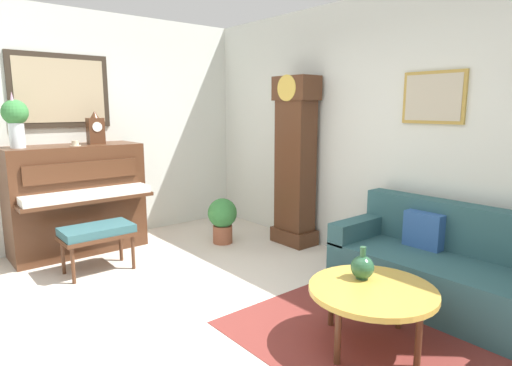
{
  "coord_description": "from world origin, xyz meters",
  "views": [
    {
      "loc": [
        2.79,
        -1.48,
        1.66
      ],
      "look_at": [
        -0.37,
        1.14,
        0.93
      ],
      "focal_mm": 29.98,
      "sensor_mm": 36.0,
      "label": 1
    }
  ],
  "objects": [
    {
      "name": "ground_plane",
      "position": [
        0.0,
        0.0,
        -0.05
      ],
      "size": [
        6.4,
        6.0,
        0.1
      ],
      "primitive_type": "cube",
      "color": "beige"
    },
    {
      "name": "wall_left",
      "position": [
        -2.6,
        -0.0,
        1.41
      ],
      "size": [
        0.13,
        4.9,
        2.8
      ],
      "color": "silver",
      "rests_on": "ground_plane"
    },
    {
      "name": "wall_back",
      "position": [
        0.01,
        2.4,
        1.4
      ],
      "size": [
        5.3,
        0.13,
        2.8
      ],
      "color": "silver",
      "rests_on": "ground_plane"
    },
    {
      "name": "area_rug",
      "position": [
        1.21,
        0.95,
        0.0
      ],
      "size": [
        2.1,
        1.5,
        0.01
      ],
      "primitive_type": "cube",
      "color": "maroon",
      "rests_on": "ground_plane"
    },
    {
      "name": "piano",
      "position": [
        -2.23,
        -0.0,
        0.63
      ],
      "size": [
        0.87,
        1.44,
        1.24
      ],
      "color": "#4C2B19",
      "rests_on": "ground_plane"
    },
    {
      "name": "piano_bench",
      "position": [
        -1.45,
        -0.06,
        0.41
      ],
      "size": [
        0.42,
        0.7,
        0.48
      ],
      "color": "#4C2B19",
      "rests_on": "ground_plane"
    },
    {
      "name": "grandfather_clock",
      "position": [
        -0.84,
        2.14,
        0.96
      ],
      "size": [
        0.52,
        0.34,
        2.03
      ],
      "color": "#4C2B19",
      "rests_on": "ground_plane"
    },
    {
      "name": "couch",
      "position": [
        1.21,
        1.94,
        0.31
      ],
      "size": [
        1.9,
        0.8,
        0.84
      ],
      "color": "#2D565B",
      "rests_on": "ground_plane"
    },
    {
      "name": "coffee_table",
      "position": [
        1.16,
        0.92,
        0.4
      ],
      "size": [
        0.88,
        0.88,
        0.43
      ],
      "color": "gold",
      "rests_on": "ground_plane"
    },
    {
      "name": "mantel_clock",
      "position": [
        -2.23,
        0.27,
        1.41
      ],
      "size": [
        0.13,
        0.18,
        0.38
      ],
      "color": "#4C2B19",
      "rests_on": "piano"
    },
    {
      "name": "flower_vase",
      "position": [
        -2.23,
        -0.55,
        1.56
      ],
      "size": [
        0.26,
        0.26,
        0.58
      ],
      "color": "silver",
      "rests_on": "piano"
    },
    {
      "name": "teacup",
      "position": [
        -2.1,
        -0.01,
        1.26
      ],
      "size": [
        0.12,
        0.12,
        0.06
      ],
      "color": "beige",
      "rests_on": "piano"
    },
    {
      "name": "green_jug",
      "position": [
        1.01,
        0.99,
        0.52
      ],
      "size": [
        0.17,
        0.17,
        0.24
      ],
      "color": "#234C33",
      "rests_on": "coffee_table"
    },
    {
      "name": "potted_plant",
      "position": [
        -1.41,
        1.46,
        0.32
      ],
      "size": [
        0.36,
        0.36,
        0.56
      ],
      "color": "#935138",
      "rests_on": "ground_plane"
    }
  ]
}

